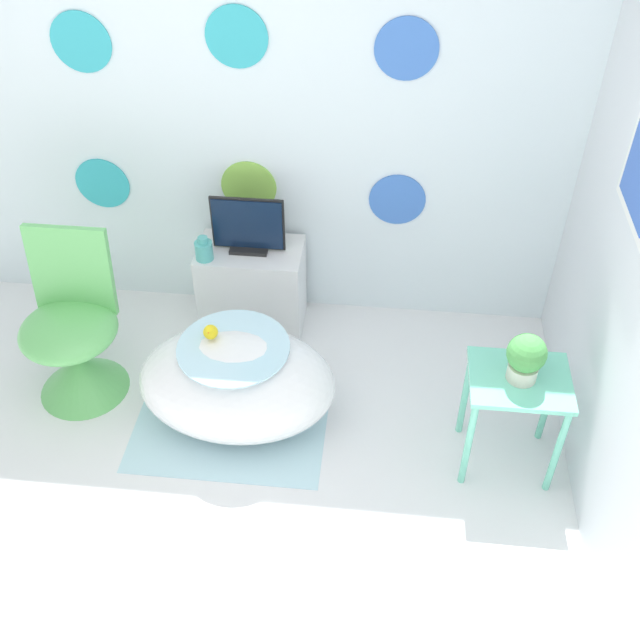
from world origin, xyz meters
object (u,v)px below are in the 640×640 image
at_px(bathtub, 237,383).
at_px(potted_plant_left, 526,357).
at_px(chair, 75,348).
at_px(tv, 248,227).
at_px(vase, 204,250).

bearing_deg(bathtub, potted_plant_left, -5.19).
bearing_deg(chair, bathtub, -8.99).
bearing_deg(bathtub, tv, 94.16).
distance_m(vase, potted_plant_left, 1.72).
xyz_separation_m(chair, vase, (0.57, 0.50, 0.29)).
distance_m(chair, potted_plant_left, 2.16).
height_order(chair, tv, chair).
bearing_deg(tv, potted_plant_left, -32.68).
relative_size(tv, vase, 2.88).
xyz_separation_m(bathtub, tv, (-0.05, 0.74, 0.39)).
distance_m(chair, tv, 1.06).
xyz_separation_m(tv, potted_plant_left, (1.33, -0.85, 0.02)).
bearing_deg(bathtub, chair, 171.01).
xyz_separation_m(bathtub, potted_plant_left, (1.27, -0.12, 0.41)).
height_order(bathtub, tv, tv).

